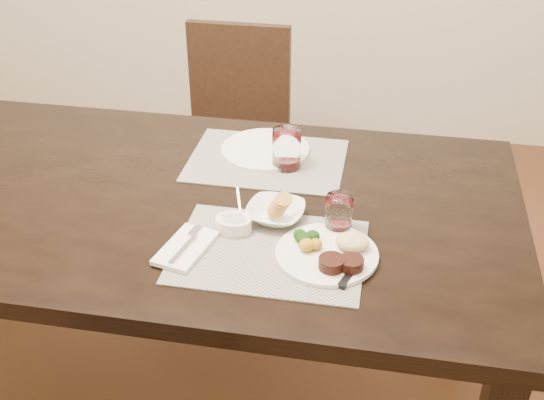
% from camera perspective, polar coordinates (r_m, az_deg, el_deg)
% --- Properties ---
extents(ground_plane, '(4.50, 4.50, 0.00)m').
position_cam_1_polar(ground_plane, '(2.39, -8.05, -14.90)').
color(ground_plane, '#472817').
rests_on(ground_plane, ground).
extents(dining_table, '(2.00, 1.00, 0.75)m').
position_cam_1_polar(dining_table, '(1.96, -9.51, -1.47)').
color(dining_table, black).
rests_on(dining_table, ground).
extents(chair_far, '(0.42, 0.42, 0.90)m').
position_cam_1_polar(chair_far, '(2.81, -3.13, 6.15)').
color(chair_far, black).
rests_on(chair_far, ground).
extents(placemat_near, '(0.46, 0.34, 0.00)m').
position_cam_1_polar(placemat_near, '(1.66, -0.23, -4.32)').
color(placemat_near, gray).
rests_on(placemat_near, dining_table).
extents(placemat_far, '(0.46, 0.34, 0.00)m').
position_cam_1_polar(placemat_far, '(2.04, -0.44, 3.35)').
color(placemat_far, gray).
rests_on(placemat_far, dining_table).
extents(dinner_plate, '(0.25, 0.25, 0.04)m').
position_cam_1_polar(dinner_plate, '(1.64, 5.00, -4.38)').
color(dinner_plate, silver).
rests_on(dinner_plate, placemat_near).
extents(napkin_fork, '(0.13, 0.19, 0.02)m').
position_cam_1_polar(napkin_fork, '(1.67, -7.21, -3.96)').
color(napkin_fork, white).
rests_on(napkin_fork, placemat_near).
extents(steak_knife, '(0.06, 0.22, 0.01)m').
position_cam_1_polar(steak_knife, '(1.60, 6.55, -5.82)').
color(steak_knife, silver).
rests_on(steak_knife, placemat_near).
extents(cracker_bowl, '(0.16, 0.16, 0.07)m').
position_cam_1_polar(cracker_bowl, '(1.76, 0.30, -1.03)').
color(cracker_bowl, silver).
rests_on(cracker_bowl, placemat_near).
extents(sauce_ramekin, '(0.09, 0.14, 0.07)m').
position_cam_1_polar(sauce_ramekin, '(1.72, -3.22, -1.96)').
color(sauce_ramekin, silver).
rests_on(sauce_ramekin, placemat_near).
extents(wine_glass_near, '(0.07, 0.07, 0.10)m').
position_cam_1_polar(wine_glass_near, '(1.72, 5.61, -1.22)').
color(wine_glass_near, white).
rests_on(wine_glass_near, placemat_near).
extents(far_plate, '(0.27, 0.27, 0.01)m').
position_cam_1_polar(far_plate, '(2.09, -0.57, 4.25)').
color(far_plate, silver).
rests_on(far_plate, placemat_far).
extents(wine_glass_far, '(0.08, 0.08, 0.12)m').
position_cam_1_polar(wine_glass_far, '(1.98, 1.23, 4.14)').
color(wine_glass_far, white).
rests_on(wine_glass_far, placemat_far).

